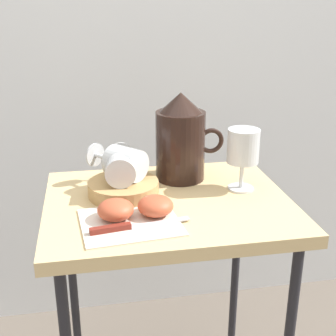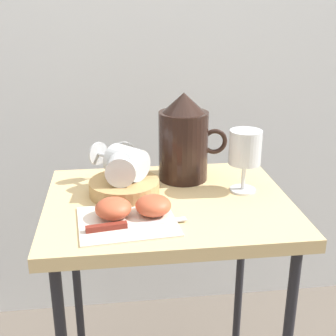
{
  "view_description": "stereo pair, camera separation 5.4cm",
  "coord_description": "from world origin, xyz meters",
  "px_view_note": "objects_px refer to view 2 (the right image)",
  "views": [
    {
      "loc": [
        -0.18,
        -0.97,
        1.16
      ],
      "look_at": [
        0.0,
        0.0,
        0.8
      ],
      "focal_mm": 48.73,
      "sensor_mm": 36.0,
      "label": 1
    },
    {
      "loc": [
        -0.12,
        -0.98,
        1.16
      ],
      "look_at": [
        0.0,
        0.0,
        0.8
      ],
      "focal_mm": 48.73,
      "sensor_mm": 36.0,
      "label": 2
    }
  ],
  "objects_px": {
    "wine_glass_tipped_near": "(122,166)",
    "apple_half_right": "(153,205)",
    "wine_glass_tipped_far": "(125,162)",
    "knife": "(122,226)",
    "table": "(168,227)",
    "basket_tray": "(124,187)",
    "apple_half_left": "(113,208)",
    "wine_glass_upright": "(245,151)",
    "pitcher": "(184,145)"
  },
  "relations": [
    {
      "from": "basket_tray",
      "to": "apple_half_left",
      "type": "relative_size",
      "value": 2.17
    },
    {
      "from": "wine_glass_upright",
      "to": "knife",
      "type": "height_order",
      "value": "wine_glass_upright"
    },
    {
      "from": "pitcher",
      "to": "apple_half_right",
      "type": "bearing_deg",
      "value": -115.03
    },
    {
      "from": "pitcher",
      "to": "wine_glass_tipped_far",
      "type": "relative_size",
      "value": 1.46
    },
    {
      "from": "wine_glass_tipped_far",
      "to": "apple_half_left",
      "type": "relative_size",
      "value": 2.0
    },
    {
      "from": "wine_glass_tipped_far",
      "to": "apple_half_right",
      "type": "bearing_deg",
      "value": -70.5
    },
    {
      "from": "basket_tray",
      "to": "wine_glass_tipped_near",
      "type": "height_order",
      "value": "wine_glass_tipped_near"
    },
    {
      "from": "table",
      "to": "wine_glass_tipped_near",
      "type": "bearing_deg",
      "value": 154.85
    },
    {
      "from": "wine_glass_upright",
      "to": "apple_half_right",
      "type": "bearing_deg",
      "value": -154.24
    },
    {
      "from": "knife",
      "to": "table",
      "type": "bearing_deg",
      "value": 50.23
    },
    {
      "from": "basket_tray",
      "to": "table",
      "type": "bearing_deg",
      "value": -24.55
    },
    {
      "from": "wine_glass_upright",
      "to": "wine_glass_tipped_far",
      "type": "height_order",
      "value": "wine_glass_upright"
    },
    {
      "from": "wine_glass_tipped_near",
      "to": "basket_tray",
      "type": "bearing_deg",
      "value": -36.41
    },
    {
      "from": "wine_glass_upright",
      "to": "wine_glass_tipped_near",
      "type": "bearing_deg",
      "value": 176.25
    },
    {
      "from": "apple_half_left",
      "to": "apple_half_right",
      "type": "bearing_deg",
      "value": 2.43
    },
    {
      "from": "wine_glass_tipped_far",
      "to": "apple_half_left",
      "type": "height_order",
      "value": "wine_glass_tipped_far"
    },
    {
      "from": "table",
      "to": "basket_tray",
      "type": "height_order",
      "value": "basket_tray"
    },
    {
      "from": "pitcher",
      "to": "apple_half_left",
      "type": "height_order",
      "value": "pitcher"
    },
    {
      "from": "apple_half_right",
      "to": "wine_glass_tipped_far",
      "type": "bearing_deg",
      "value": 109.5
    },
    {
      "from": "apple_half_left",
      "to": "wine_glass_tipped_far",
      "type": "bearing_deg",
      "value": 77.69
    },
    {
      "from": "pitcher",
      "to": "wine_glass_tipped_near",
      "type": "height_order",
      "value": "pitcher"
    },
    {
      "from": "wine_glass_tipped_near",
      "to": "knife",
      "type": "relative_size",
      "value": 0.74
    },
    {
      "from": "apple_half_right",
      "to": "apple_half_left",
      "type": "bearing_deg",
      "value": -177.57
    },
    {
      "from": "wine_glass_tipped_near",
      "to": "wine_glass_tipped_far",
      "type": "height_order",
      "value": "wine_glass_tipped_far"
    },
    {
      "from": "pitcher",
      "to": "knife",
      "type": "relative_size",
      "value": 1.07
    },
    {
      "from": "apple_half_right",
      "to": "basket_tray",
      "type": "bearing_deg",
      "value": 114.49
    },
    {
      "from": "pitcher",
      "to": "wine_glass_tipped_near",
      "type": "bearing_deg",
      "value": -153.48
    },
    {
      "from": "wine_glass_tipped_far",
      "to": "apple_half_right",
      "type": "height_order",
      "value": "wine_glass_tipped_far"
    },
    {
      "from": "pitcher",
      "to": "knife",
      "type": "xyz_separation_m",
      "value": [
        -0.17,
        -0.27,
        -0.08
      ]
    },
    {
      "from": "wine_glass_upright",
      "to": "wine_glass_tipped_near",
      "type": "xyz_separation_m",
      "value": [
        -0.3,
        0.02,
        -0.03
      ]
    },
    {
      "from": "wine_glass_tipped_near",
      "to": "knife",
      "type": "height_order",
      "value": "wine_glass_tipped_near"
    },
    {
      "from": "table",
      "to": "wine_glass_upright",
      "type": "distance_m",
      "value": 0.26
    },
    {
      "from": "table",
      "to": "knife",
      "type": "distance_m",
      "value": 0.19
    },
    {
      "from": "table",
      "to": "wine_glass_tipped_near",
      "type": "height_order",
      "value": "wine_glass_tipped_near"
    },
    {
      "from": "wine_glass_upright",
      "to": "wine_glass_tipped_near",
      "type": "relative_size",
      "value": 0.98
    },
    {
      "from": "pitcher",
      "to": "apple_half_right",
      "type": "height_order",
      "value": "pitcher"
    },
    {
      "from": "wine_glass_tipped_far",
      "to": "apple_half_left",
      "type": "xyz_separation_m",
      "value": [
        -0.03,
        -0.15,
        -0.05
      ]
    },
    {
      "from": "wine_glass_upright",
      "to": "wine_glass_tipped_far",
      "type": "xyz_separation_m",
      "value": [
        -0.29,
        0.04,
        -0.03
      ]
    },
    {
      "from": "wine_glass_upright",
      "to": "knife",
      "type": "relative_size",
      "value": 0.73
    },
    {
      "from": "apple_half_right",
      "to": "table",
      "type": "bearing_deg",
      "value": 62.69
    },
    {
      "from": "wine_glass_upright",
      "to": "apple_half_left",
      "type": "bearing_deg",
      "value": -160.05
    },
    {
      "from": "wine_glass_tipped_near",
      "to": "knife",
      "type": "xyz_separation_m",
      "value": [
        -0.01,
        -0.18,
        -0.06
      ]
    },
    {
      "from": "pitcher",
      "to": "wine_glass_tipped_far",
      "type": "bearing_deg",
      "value": -157.68
    },
    {
      "from": "wine_glass_upright",
      "to": "knife",
      "type": "distance_m",
      "value": 0.36
    },
    {
      "from": "table",
      "to": "wine_glass_tipped_far",
      "type": "distance_m",
      "value": 0.19
    },
    {
      "from": "wine_glass_upright",
      "to": "basket_tray",
      "type": "bearing_deg",
      "value": 176.88
    },
    {
      "from": "wine_glass_tipped_near",
      "to": "knife",
      "type": "bearing_deg",
      "value": -92.13
    },
    {
      "from": "wine_glass_tipped_near",
      "to": "apple_half_right",
      "type": "bearing_deg",
      "value": -64.38
    },
    {
      "from": "knife",
      "to": "wine_glass_upright",
      "type": "bearing_deg",
      "value": 28.63
    },
    {
      "from": "table",
      "to": "wine_glass_upright",
      "type": "bearing_deg",
      "value": 9.01
    }
  ]
}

